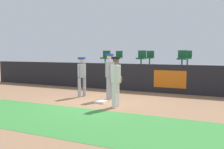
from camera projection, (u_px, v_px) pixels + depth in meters
ground_plane at (100, 103)px, 9.20m from camera, size 60.00×60.00×0.00m
grass_foreground_strip at (61, 118)px, 7.00m from camera, size 18.00×2.80×0.01m
first_base at (101, 102)px, 9.19m from camera, size 0.40×0.40×0.08m
player_fielder_home at (116, 78)px, 8.42m from camera, size 0.35×0.56×1.76m
player_runner_visitor at (82, 74)px, 10.44m from camera, size 0.39×0.47×1.70m
player_coach_visitor at (110, 73)px, 9.82m from camera, size 0.38×0.52×1.85m
field_wall at (131, 77)px, 12.19m from camera, size 18.00×0.26×1.35m
bleacher_platform at (146, 75)px, 14.53m from camera, size 18.00×4.80×1.19m
seat_front_right at (182, 57)px, 12.47m from camera, size 0.47×0.44×0.84m
seat_back_right at (188, 57)px, 14.09m from camera, size 0.46×0.44×0.84m
seat_front_left at (106, 57)px, 14.29m from camera, size 0.47×0.44×0.84m
seat_back_left at (119, 56)px, 15.90m from camera, size 0.46×0.44×0.84m
seat_back_center at (150, 57)px, 15.02m from camera, size 0.47×0.44×0.84m
seat_front_center at (141, 57)px, 13.38m from camera, size 0.46×0.44×0.84m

